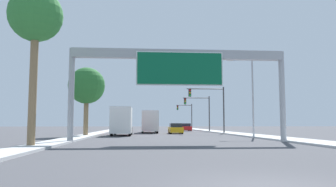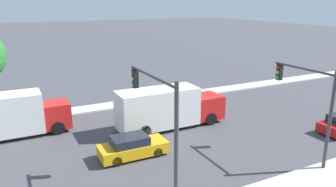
# 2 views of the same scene
# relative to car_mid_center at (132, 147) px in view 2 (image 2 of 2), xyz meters

# --- Properties ---
(median_strip_left) EXTENTS (2.00, 120.00, 0.15)m
(median_strip_left) POSITION_rel_car_mid_center_xyz_m (-10.75, 21.58, -0.61)
(median_strip_left) COLOR #BEBEBE
(median_strip_left) RESTS_ON ground
(car_mid_center) EXTENTS (1.77, 4.41, 1.44)m
(car_mid_center) POSITION_rel_car_mid_center_xyz_m (0.00, 0.00, 0.00)
(car_mid_center) COLOR gold
(car_mid_center) RESTS_ON ground
(truck_box_primary) EXTENTS (2.30, 7.02, 3.27)m
(truck_box_primary) POSITION_rel_car_mid_center_xyz_m (-7.00, -6.43, 0.98)
(truck_box_primary) COLOR red
(truck_box_primary) RESTS_ON ground
(truck_box_secondary) EXTENTS (2.39, 8.78, 3.24)m
(truck_box_secondary) POSITION_rel_car_mid_center_xyz_m (-3.50, 4.30, 0.97)
(truck_box_secondary) COLOR red
(truck_box_secondary) RESTS_ON ground
(traffic_light_near_intersection) EXTENTS (5.29, 0.32, 6.54)m
(traffic_light_near_intersection) POSITION_rel_car_mid_center_xyz_m (5.09, -0.43, 3.78)
(traffic_light_near_intersection) COLOR #3D3D3F
(traffic_light_near_intersection) RESTS_ON ground
(traffic_light_mid_block) EXTENTS (4.60, 0.32, 6.05)m
(traffic_light_mid_block) POSITION_rel_car_mid_center_xyz_m (5.27, 9.57, 3.42)
(traffic_light_mid_block) COLOR #3D3D3F
(traffic_light_mid_block) RESTS_ON ground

